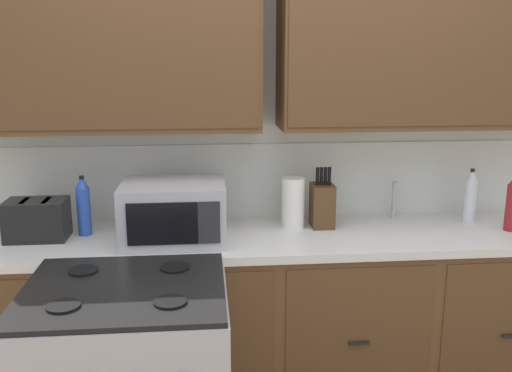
{
  "coord_description": "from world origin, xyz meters",
  "views": [
    {
      "loc": [
        -0.32,
        -2.3,
        1.78
      ],
      "look_at": [
        -0.08,
        0.27,
        1.17
      ],
      "focal_mm": 39.28,
      "sensor_mm": 36.0,
      "label": 1
    }
  ],
  "objects_px": {
    "toaster": "(37,220)",
    "paper_towel_roll": "(293,203)",
    "bottle_blue": "(84,206)",
    "knife_block": "(322,205)",
    "bottle_clear": "(470,196)",
    "microwave": "(174,212)"
  },
  "relations": [
    {
      "from": "bottle_clear",
      "to": "toaster",
      "type": "bearing_deg",
      "value": -178.0
    },
    {
      "from": "microwave",
      "to": "paper_towel_roll",
      "type": "xyz_separation_m",
      "value": [
        0.59,
        0.15,
        -0.01
      ]
    },
    {
      "from": "knife_block",
      "to": "bottle_clear",
      "type": "distance_m",
      "value": 0.78
    },
    {
      "from": "bottle_blue",
      "to": "microwave",
      "type": "bearing_deg",
      "value": -17.13
    },
    {
      "from": "bottle_clear",
      "to": "bottle_blue",
      "type": "distance_m",
      "value": 1.96
    },
    {
      "from": "knife_block",
      "to": "bottle_blue",
      "type": "distance_m",
      "value": 1.18
    },
    {
      "from": "microwave",
      "to": "bottle_clear",
      "type": "height_order",
      "value": "bottle_clear"
    },
    {
      "from": "bottle_clear",
      "to": "knife_block",
      "type": "bearing_deg",
      "value": -179.65
    },
    {
      "from": "knife_block",
      "to": "bottle_blue",
      "type": "bearing_deg",
      "value": -178.81
    },
    {
      "from": "toaster",
      "to": "paper_towel_roll",
      "type": "xyz_separation_m",
      "value": [
        1.24,
        0.06,
        0.03
      ]
    },
    {
      "from": "paper_towel_roll",
      "to": "microwave",
      "type": "bearing_deg",
      "value": -165.53
    },
    {
      "from": "bottle_blue",
      "to": "toaster",
      "type": "bearing_deg",
      "value": -167.52
    },
    {
      "from": "bottle_blue",
      "to": "paper_towel_roll",
      "type": "bearing_deg",
      "value": 0.92
    },
    {
      "from": "microwave",
      "to": "paper_towel_roll",
      "type": "bearing_deg",
      "value": 14.47
    },
    {
      "from": "knife_block",
      "to": "toaster",
      "type": "bearing_deg",
      "value": -177.08
    },
    {
      "from": "microwave",
      "to": "knife_block",
      "type": "bearing_deg",
      "value": 12.19
    },
    {
      "from": "microwave",
      "to": "knife_block",
      "type": "distance_m",
      "value": 0.76
    },
    {
      "from": "microwave",
      "to": "bottle_blue",
      "type": "bearing_deg",
      "value": 162.87
    },
    {
      "from": "toaster",
      "to": "bottle_clear",
      "type": "relative_size",
      "value": 0.98
    },
    {
      "from": "toaster",
      "to": "paper_towel_roll",
      "type": "distance_m",
      "value": 1.24
    },
    {
      "from": "microwave",
      "to": "bottle_blue",
      "type": "xyz_separation_m",
      "value": [
        -0.44,
        0.14,
        0.0
      ]
    },
    {
      "from": "paper_towel_roll",
      "to": "bottle_clear",
      "type": "height_order",
      "value": "bottle_clear"
    }
  ]
}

